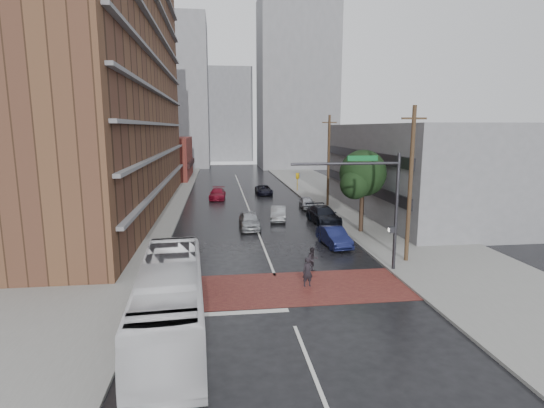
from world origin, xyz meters
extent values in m
plane|color=black|center=(0.00, 0.00, 0.00)|extent=(160.00, 160.00, 0.00)
cube|color=brown|center=(0.00, 0.50, 0.01)|extent=(14.00, 5.00, 0.02)
cube|color=gray|center=(-11.50, 25.00, 0.07)|extent=(9.00, 90.00, 0.15)
cube|color=gray|center=(11.50, 25.00, 0.07)|extent=(9.00, 90.00, 0.15)
cube|color=brown|center=(-14.00, 24.00, 14.00)|extent=(10.00, 44.00, 28.00)
cube|color=maroon|center=(-12.00, 54.00, 3.50)|extent=(8.00, 16.00, 7.00)
cube|color=gray|center=(16.50, 20.00, 4.50)|extent=(11.00, 26.00, 9.00)
cube|color=gray|center=(-14.00, 78.00, 16.00)|extent=(18.00, 16.00, 32.00)
cube|color=gray|center=(14.00, 72.00, 18.00)|extent=(16.00, 14.00, 36.00)
cube|color=gray|center=(0.00, 95.00, 12.00)|extent=(12.00, 10.00, 24.00)
cylinder|color=#332319|center=(8.50, 12.00, 2.00)|extent=(0.36, 0.36, 4.00)
sphere|color=black|center=(8.50, 12.00, 5.00)|extent=(3.80, 3.80, 3.80)
sphere|color=black|center=(7.60, 11.20, 4.20)|extent=(2.40, 2.40, 2.40)
sphere|color=black|center=(9.30, 12.80, 4.40)|extent=(2.60, 2.60, 2.60)
cylinder|color=#2D2D33|center=(7.30, 2.50, 3.60)|extent=(0.20, 0.20, 7.20)
cylinder|color=#2D2D33|center=(4.10, 2.50, 6.60)|extent=(6.40, 0.16, 0.16)
imported|color=gold|center=(1.30, 2.50, 5.60)|extent=(0.20, 0.16, 1.00)
cube|color=#0C5926|center=(5.10, 2.50, 6.90)|extent=(1.80, 0.05, 0.30)
cube|color=#2D2D33|center=(7.05, 2.50, 2.60)|extent=(0.30, 0.30, 0.35)
cylinder|color=#473321|center=(8.80, 4.00, 5.00)|extent=(0.26, 0.26, 10.00)
cube|color=#473321|center=(8.80, 4.00, 9.20)|extent=(1.60, 0.12, 0.12)
cylinder|color=#473321|center=(8.80, 24.00, 5.00)|extent=(0.26, 0.26, 10.00)
cube|color=#473321|center=(8.80, 24.00, 9.20)|extent=(1.60, 0.12, 0.12)
imported|color=white|center=(-5.31, -4.04, 1.55)|extent=(3.28, 11.26, 3.10)
imported|color=black|center=(1.56, 0.66, 0.82)|extent=(0.63, 0.44, 1.64)
imported|color=black|center=(2.37, 3.00, 0.76)|extent=(0.88, 0.78, 1.52)
imported|color=#9FA3A6|center=(-0.59, 14.60, 0.74)|extent=(1.77, 4.37, 1.49)
imported|color=#95999C|center=(2.36, 17.65, 0.66)|extent=(1.98, 4.15, 1.31)
imported|color=maroon|center=(-3.34, 30.62, 0.66)|extent=(2.18, 4.66, 1.32)
imported|color=black|center=(2.71, 33.57, 0.60)|extent=(2.10, 4.39, 1.21)
imported|color=#121741|center=(5.20, 8.43, 0.70)|extent=(1.87, 4.38, 1.40)
imported|color=black|center=(6.30, 16.00, 0.76)|extent=(2.62, 5.42, 1.52)
imported|color=#A6A7AD|center=(6.30, 23.23, 0.63)|extent=(1.71, 3.77, 1.26)
camera|label=1|loc=(-3.21, -21.16, 8.63)|focal=28.00mm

